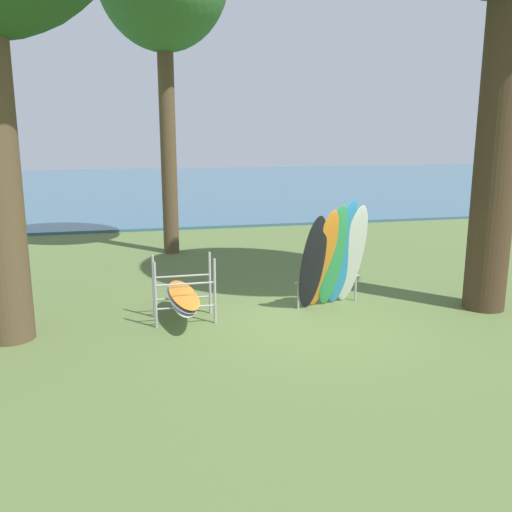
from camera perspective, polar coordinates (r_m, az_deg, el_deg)
ground_plane at (r=10.64m, az=5.51°, el=-6.88°), size 80.00×80.00×0.00m
lake_water at (r=38.75m, az=-8.45°, el=7.24°), size 80.00×36.00×0.10m
leaning_board_pile at (r=11.31m, az=7.95°, el=-0.19°), size 1.55×0.99×2.26m
board_storage_rack at (r=10.71m, az=-7.51°, el=-4.15°), size 1.15×2.13×1.25m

